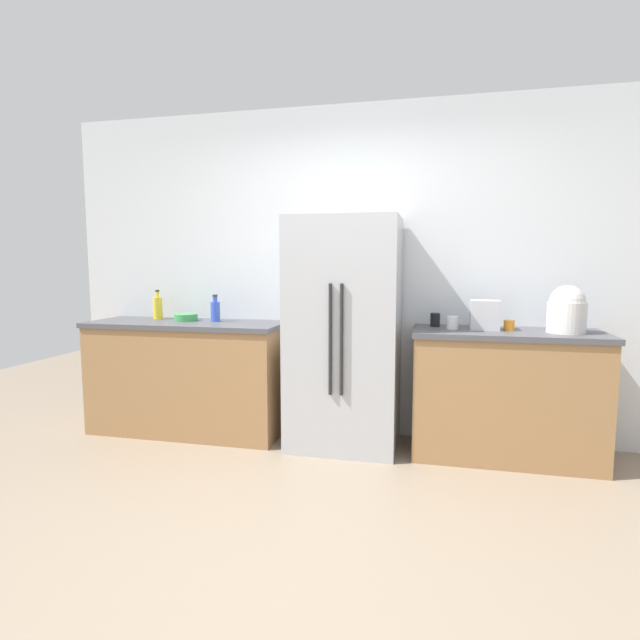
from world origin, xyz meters
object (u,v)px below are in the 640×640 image
object	(u,v)px
bottle_a	(158,307)
cup_b	(452,323)
cup_a	(509,325)
bottle_b	(215,311)
cup_c	(435,320)
rice_cooker	(567,310)
refrigerator	(344,334)
bowl_a	(186,317)
toaster	(485,315)

from	to	relation	value
bottle_a	cup_b	xyz separation A→B (m)	(2.47, -0.13, -0.05)
bottle_a	cup_a	size ratio (longest dim) A/B	3.36
bottle_b	cup_c	bearing A→B (deg)	1.83
rice_cooker	cup_a	size ratio (longest dim) A/B	4.37
refrigerator	rice_cooker	xyz separation A→B (m)	(1.55, 0.01, 0.21)
rice_cooker	bottle_a	distance (m)	3.23
refrigerator	bottle_a	xyz separation A→B (m)	(-1.67, 0.17, 0.15)
rice_cooker	cup_b	xyz separation A→B (m)	(-0.76, 0.03, -0.11)
cup_a	cup_b	distance (m)	0.39
bottle_a	cup_b	distance (m)	2.47
bottle_a	cup_c	xyz separation A→B (m)	(2.34, -0.00, -0.05)
bottle_a	cup_b	bearing A→B (deg)	-3.10
cup_c	bowl_a	bearing A→B (deg)	-178.24
rice_cooker	bottle_a	xyz separation A→B (m)	(-3.22, 0.16, -0.06)
cup_b	bowl_a	xyz separation A→B (m)	(-2.17, 0.07, -0.02)
bottle_b	cup_a	size ratio (longest dim) A/B	2.96
refrigerator	toaster	distance (m)	1.04
rice_cooker	bottle_b	distance (m)	2.66
bottle_a	bottle_b	xyz separation A→B (m)	(0.56, -0.06, -0.01)
bottle_b	bowl_a	size ratio (longest dim) A/B	1.15
toaster	bottle_a	bearing A→B (deg)	177.70
cup_c	refrigerator	bearing A→B (deg)	-165.86
cup_a	cup_c	size ratio (longest dim) A/B	0.73
bottle_a	bowl_a	world-z (taller)	bottle_a
refrigerator	cup_a	bearing A→B (deg)	2.08
bottle_a	cup_a	bearing A→B (deg)	-2.61
toaster	bottle_a	xyz separation A→B (m)	(-2.69, 0.11, -0.01)
rice_cooker	bottle_b	size ratio (longest dim) A/B	1.47
cup_a	cup_b	xyz separation A→B (m)	(-0.39, -0.00, 0.01)
toaster	rice_cooker	size ratio (longest dim) A/B	0.65
toaster	cup_b	world-z (taller)	toaster
refrigerator	toaster	xyz separation A→B (m)	(1.02, 0.07, 0.16)
bottle_b	cup_a	bearing A→B (deg)	-1.74
cup_a	toaster	bearing A→B (deg)	172.41
bottle_a	cup_b	world-z (taller)	bottle_a
bottle_a	cup_b	size ratio (longest dim) A/B	2.68
bottle_a	toaster	bearing A→B (deg)	-2.30
refrigerator	bowl_a	world-z (taller)	refrigerator
refrigerator	cup_c	world-z (taller)	refrigerator
toaster	rice_cooker	distance (m)	0.54
rice_cooker	bottle_a	world-z (taller)	rice_cooker
cup_a	cup_c	bearing A→B (deg)	166.20
toaster	bottle_a	world-z (taller)	bottle_a
rice_cooker	bowl_a	distance (m)	2.93
refrigerator	cup_b	bearing A→B (deg)	2.86
cup_b	cup_c	size ratio (longest dim) A/B	0.92
cup_c	bowl_a	size ratio (longest dim) A/B	0.53
toaster	rice_cooker	world-z (taller)	rice_cooker
bottle_a	bottle_b	size ratio (longest dim) A/B	1.13
cup_b	bowl_a	world-z (taller)	cup_b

